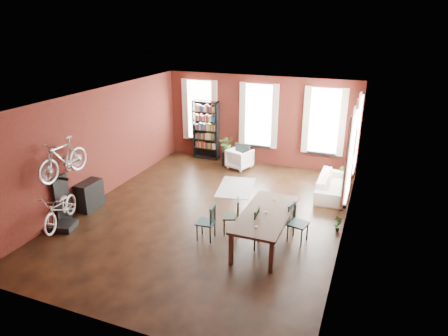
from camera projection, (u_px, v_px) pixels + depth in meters
The scene contains 19 objects.
room at pixel (227, 134), 10.67m from camera, with size 9.00×9.04×3.22m.
dining_table at pixel (265, 228), 9.43m from camera, with size 1.07×2.36×0.80m, color #46362A.
dining_chair_a at pixel (206, 222), 9.61m from camera, with size 0.41×0.41×0.90m, color #193438.
dining_chair_b at pixel (231, 216), 9.91m from camera, with size 0.41×0.41×0.89m, color black.
dining_chair_c at pixel (265, 229), 9.19m from camera, with size 0.46×0.46×1.00m, color black.
dining_chair_d at pixel (298, 224), 9.49m from camera, with size 0.44×0.44×0.95m, color #173432.
bookshelf at pixel (206, 130), 15.02m from camera, with size 1.00×0.32×2.20m, color black.
white_armchair at pixel (240, 158), 14.22m from camera, with size 0.75×0.70×0.77m, color white.
cream_sofa at pixel (333, 182), 12.08m from camera, with size 2.08×0.61×0.81m, color beige.
striped_rug at pixel (236, 187), 12.69m from camera, with size 1.07×1.71×0.01m, color black.
bike_trainer at pixel (64, 226), 10.19m from camera, with size 0.56×0.56×0.16m, color black.
bike_wall_rack at pixel (62, 199), 10.35m from camera, with size 0.16×0.60×1.30m, color black.
console_table at pixel (90, 195), 11.18m from camera, with size 0.40×0.80×0.80m, color black.
plant_stand at pixel (226, 158), 14.53m from camera, with size 0.26×0.26×0.51m, color black.
plant_by_sofa at pixel (341, 178), 13.04m from camera, with size 0.34×0.61×0.27m, color #2D5722.
plant_small at pixel (337, 228), 10.07m from camera, with size 0.23×0.43×0.15m, color #265221.
bicycle_floor at pixel (58, 194), 9.83m from camera, with size 0.57×0.87×1.65m, color beige.
bicycle_hung at pixel (61, 146), 9.74m from camera, with size 0.47×1.00×1.66m, color #A5A8AD.
plant_on_stand at pixel (227, 145), 14.38m from camera, with size 0.55×0.61×0.48m, color #355923.
Camera 1 is at (3.97, -8.99, 5.07)m, focal length 32.00 mm.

